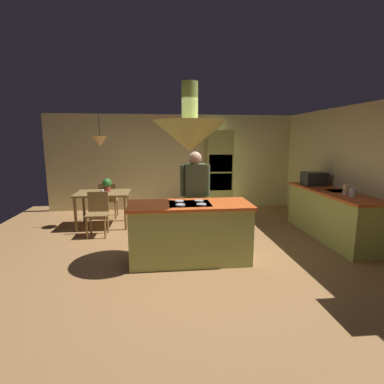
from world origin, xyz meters
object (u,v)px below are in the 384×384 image
object	(u,v)px
oven_tower	(218,171)
canister_flour	(353,192)
potted_plant_on_table	(107,184)
microwave_on_counter	(314,179)
canister_sugar	(347,190)
kitchen_island	(190,232)
cup_on_table	(102,192)
person_at_island	(195,192)
chair_facing_island	(98,211)
dining_table	(103,197)
chair_by_back_wall	(108,198)

from	to	relation	value
oven_tower	canister_flour	distance (m)	3.50
oven_tower	potted_plant_on_table	xyz separation A→B (m)	(-2.71, -1.10, -0.13)
microwave_on_counter	canister_sugar	bearing A→B (deg)	-90.00
kitchen_island	microwave_on_counter	xyz separation A→B (m)	(2.84, 1.51, 0.60)
cup_on_table	canister_sugar	distance (m)	4.76
potted_plant_on_table	canister_sugar	distance (m)	4.78
person_at_island	chair_facing_island	xyz separation A→B (m)	(-1.86, 0.79, -0.47)
canister_flour	canister_sugar	xyz separation A→B (m)	(0.00, 0.18, 0.01)
kitchen_island	dining_table	xyz separation A→B (m)	(-1.70, 2.10, 0.19)
oven_tower	kitchen_island	bearing A→B (deg)	-108.74
kitchen_island	chair_by_back_wall	world-z (taller)	kitchen_island
kitchen_island	microwave_on_counter	size ratio (longest dim) A/B	4.13
chair_facing_island	canister_flour	world-z (taller)	canister_flour
chair_facing_island	cup_on_table	xyz separation A→B (m)	(0.02, 0.43, 0.30)
chair_by_back_wall	oven_tower	bearing A→B (deg)	-169.75
kitchen_island	chair_by_back_wall	size ratio (longest dim) A/B	2.18
oven_tower	chair_by_back_wall	size ratio (longest dim) A/B	2.44
dining_table	canister_flour	world-z (taller)	canister_flour
dining_table	canister_flour	distance (m)	4.93
person_at_island	canister_flour	distance (m)	2.72
canister_flour	potted_plant_on_table	bearing A→B (deg)	156.42
cup_on_table	potted_plant_on_table	bearing A→B (deg)	75.24
kitchen_island	cup_on_table	bearing A→B (deg)	131.52
oven_tower	microwave_on_counter	size ratio (longest dim) A/B	4.62
chair_by_back_wall	potted_plant_on_table	bearing A→B (deg)	98.87
potted_plant_on_table	oven_tower	bearing A→B (deg)	22.03
chair_facing_island	chair_by_back_wall	distance (m)	1.27
kitchen_island	oven_tower	size ratio (longest dim) A/B	0.89
chair_facing_island	potted_plant_on_table	bearing A→B (deg)	82.34
oven_tower	canister_sugar	world-z (taller)	oven_tower
chair_facing_island	kitchen_island	bearing A→B (deg)	-40.72
person_at_island	microwave_on_counter	distance (m)	2.81
person_at_island	microwave_on_counter	xyz separation A→B (m)	(2.68, 0.84, 0.09)
dining_table	microwave_on_counter	bearing A→B (deg)	-7.37
chair_by_back_wall	cup_on_table	xyz separation A→B (m)	(0.02, -0.84, 0.30)
canister_sugar	chair_facing_island	bearing A→B (deg)	166.66
person_at_island	chair_by_back_wall	distance (m)	2.82
canister_sugar	microwave_on_counter	xyz separation A→B (m)	(0.00, 1.13, 0.05)
chair_facing_island	canister_sugar	world-z (taller)	canister_sugar
oven_tower	chair_by_back_wall	bearing A→B (deg)	-169.75
kitchen_island	microwave_on_counter	bearing A→B (deg)	28.04
kitchen_island	canister_sugar	world-z (taller)	canister_sugar
dining_table	oven_tower	bearing A→B (deg)	22.21
microwave_on_counter	oven_tower	bearing A→B (deg)	135.16
potted_plant_on_table	canister_flour	size ratio (longest dim) A/B	1.88
chair_facing_island	canister_flour	bearing A→B (deg)	-15.47
dining_table	canister_flour	xyz separation A→B (m)	(4.54, -1.89, 0.35)
chair_by_back_wall	person_at_island	bearing A→B (deg)	132.13
potted_plant_on_table	canister_sugar	world-z (taller)	canister_sugar
dining_table	potted_plant_on_table	bearing A→B (deg)	27.18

